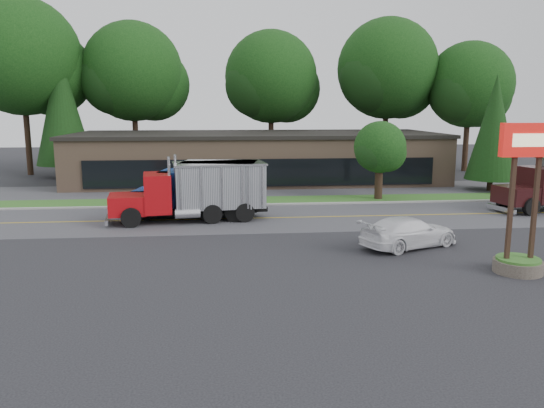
{
  "coord_description": "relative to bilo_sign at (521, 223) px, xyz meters",
  "views": [
    {
      "loc": [
        -1.29,
        -21.92,
        6.53
      ],
      "look_at": [
        1.2,
        3.86,
        1.8
      ],
      "focal_mm": 35.0,
      "sensor_mm": 36.0,
      "label": 1
    }
  ],
  "objects": [
    {
      "name": "tree_verge",
      "position": [
        -0.44,
        17.55,
        1.53
      ],
      "size": [
        3.92,
        3.69,
        5.6
      ],
      "color": "#382619",
      "rests_on": "ground"
    },
    {
      "name": "evergreen_right",
      "position": [
        9.5,
        20.5,
        2.96
      ],
      "size": [
        3.99,
        3.99,
        9.08
      ],
      "color": "#382619",
      "rests_on": "ground"
    },
    {
      "name": "grass_verge",
      "position": [
        -10.5,
        17.5,
        -2.02
      ],
      "size": [
        60.0,
        3.4,
        0.03
      ],
      "primitive_type": "cube",
      "color": "#376322",
      "rests_on": "ground"
    },
    {
      "name": "ground",
      "position": [
        -10.5,
        2.5,
        -2.02
      ],
      "size": [
        140.0,
        140.0,
        0.0
      ],
      "primitive_type": "plane",
      "color": "#35353B",
      "rests_on": "ground"
    },
    {
      "name": "tree_far_b",
      "position": [
        -20.34,
        36.63,
        7.59
      ],
      "size": [
        10.56,
        9.94,
        15.06
      ],
      "color": "#382619",
      "rests_on": "ground"
    },
    {
      "name": "curb",
      "position": [
        -10.5,
        15.7,
        -2.02
      ],
      "size": [
        60.0,
        0.3,
        0.12
      ],
      "primitive_type": "cube",
      "color": "#9E9E99",
      "rests_on": "ground"
    },
    {
      "name": "tree_far_d",
      "position": [
        5.67,
        35.63,
        7.96
      ],
      "size": [
        10.96,
        10.32,
        15.64
      ],
      "color": "#382619",
      "rests_on": "ground"
    },
    {
      "name": "bilo_sign",
      "position": [
        0.0,
        0.0,
        0.0
      ],
      "size": [
        2.2,
        1.9,
        5.95
      ],
      "color": "#6B6054",
      "rests_on": "ground"
    },
    {
      "name": "center_line",
      "position": [
        -10.5,
        11.5,
        -2.02
      ],
      "size": [
        60.0,
        0.12,
        0.01
      ],
      "primitive_type": "cube",
      "color": "gold",
      "rests_on": "ground"
    },
    {
      "name": "evergreen_left",
      "position": [
        -26.5,
        32.5,
        4.51
      ],
      "size": [
        5.23,
        5.23,
        11.88
      ],
      "color": "#382619",
      "rests_on": "ground"
    },
    {
      "name": "tree_far_c",
      "position": [
        -6.35,
        36.62,
        7.16
      ],
      "size": [
        10.08,
        9.49,
        14.39
      ],
      "color": "#382619",
      "rests_on": "ground"
    },
    {
      "name": "tree_far_a",
      "position": [
        -30.32,
        34.64,
        8.74
      ],
      "size": [
        11.82,
        11.13,
        16.86
      ],
      "color": "#382619",
      "rests_on": "ground"
    },
    {
      "name": "strip_mall",
      "position": [
        -8.5,
        28.5,
        -0.02
      ],
      "size": [
        32.0,
        12.0,
        4.0
      ],
      "primitive_type": "cube",
      "color": "#8F6F57",
      "rests_on": "ground"
    },
    {
      "name": "road",
      "position": [
        -10.5,
        11.5,
        -2.02
      ],
      "size": [
        60.0,
        8.0,
        0.02
      ],
      "primitive_type": "cube",
      "color": "#59595E",
      "rests_on": "ground"
    },
    {
      "name": "tree_far_e",
      "position": [
        13.64,
        33.61,
        6.37
      ],
      "size": [
        9.22,
        8.67,
        13.15
      ],
      "color": "#382619",
      "rests_on": "ground"
    },
    {
      "name": "far_parking",
      "position": [
        -10.5,
        22.5,
        -2.02
      ],
      "size": [
        60.0,
        7.0,
        0.02
      ],
      "primitive_type": "cube",
      "color": "#59595E",
      "rests_on": "ground"
    },
    {
      "name": "dump_truck_blue",
      "position": [
        -12.92,
        12.12,
        -0.22
      ],
      "size": [
        7.6,
        3.83,
        3.36
      ],
      "rotation": [
        0.0,
        0.0,
        2.96
      ],
      "color": "black",
      "rests_on": "ground"
    },
    {
      "name": "dump_truck_red",
      "position": [
        -13.15,
        11.3,
        -0.21
      ],
      "size": [
        9.19,
        3.69,
        3.36
      ],
      "rotation": [
        0.0,
        0.0,
        3.27
      ],
      "color": "black",
      "rests_on": "ground"
    },
    {
      "name": "rally_car",
      "position": [
        -3.0,
        4.25,
        -1.3
      ],
      "size": [
        5.37,
        3.82,
        1.44
      ],
      "primitive_type": "imported",
      "rotation": [
        0.0,
        0.0,
        1.98
      ],
      "color": "white",
      "rests_on": "ground"
    }
  ]
}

